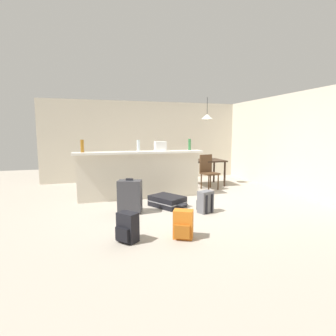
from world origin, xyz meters
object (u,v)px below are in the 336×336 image
bottle_amber (82,146)px  dining_chair_near_partition (208,170)px  pendant_lamp (207,117)px  suitcase_upright_charcoal (130,196)px  backpack_black (127,228)px  backpack_orange (183,225)px  suitcase_flat_black (167,201)px  bottle_green (190,144)px  grocery_bag (160,146)px  bottle_clear (138,146)px  dining_table (204,163)px  backpack_grey (205,202)px

bottle_amber → dining_chair_near_partition: 3.33m
pendant_lamp → suitcase_upright_charcoal: 3.66m
backpack_black → backpack_orange: same height
bottle_amber → suitcase_flat_black: bottle_amber is taller
bottle_green → grocery_bag: bottle_green is taller
bottle_clear → bottle_green: bottle_green is taller
dining_table → suitcase_flat_black: size_ratio=1.25×
bottle_clear → dining_table: size_ratio=0.24×
backpack_black → grocery_bag: bearing=65.2°
bottle_amber → bottle_green: bottle_amber is taller
pendant_lamp → backpack_black: pendant_lamp is taller
bottle_amber → backpack_black: 2.74m
dining_table → dining_chair_near_partition: size_ratio=1.18×
bottle_amber → suitcase_flat_black: bearing=-27.9°
suitcase_upright_charcoal → backpack_orange: bearing=-69.3°
dining_chair_near_partition → backpack_black: dining_chair_near_partition is taller
grocery_bag → suitcase_upright_charcoal: 1.65m
dining_table → backpack_black: 4.40m
pendant_lamp → dining_chair_near_partition: bearing=-108.7°
suitcase_flat_black → backpack_grey: (0.58, -0.61, 0.09)m
pendant_lamp → dining_table: bearing=168.5°
dining_table → suitcase_flat_black: dining_table is taller
bottle_clear → grocery_bag: size_ratio=1.00×
pendant_lamp → suitcase_flat_black: 3.14m
bottle_green → dining_table: 1.37m
grocery_bag → dining_chair_near_partition: (1.47, 0.52, -0.69)m
suitcase_flat_black → suitcase_upright_charcoal: size_ratio=1.32×
pendant_lamp → backpack_grey: size_ratio=1.54×
backpack_orange → dining_chair_near_partition: bearing=59.5°
grocery_bag → suitcase_flat_black: bearing=-95.2°
pendant_lamp → backpack_grey: bearing=-114.7°
suitcase_flat_black → backpack_orange: 1.71m
backpack_black → backpack_grey: bearing=30.9°
bottle_green → backpack_black: 3.31m
backpack_grey → bottle_clear: bearing=126.8°
dining_table → backpack_grey: dining_table is taller
pendant_lamp → backpack_black: size_ratio=1.54×
bottle_clear → dining_chair_near_partition: size_ratio=0.28×
suitcase_upright_charcoal → bottle_amber: bearing=127.7°
grocery_bag → suitcase_flat_black: (-0.08, -0.85, -1.10)m
backpack_grey → suitcase_upright_charcoal: bearing=164.4°
grocery_bag → pendant_lamp: pendant_lamp is taller
bottle_green → suitcase_flat_black: bottle_green is taller
suitcase_flat_black → backpack_black: backpack_black is taller
bottle_amber → dining_table: bearing=16.6°
grocery_bag → backpack_grey: grocery_bag is taller
backpack_orange → suitcase_flat_black: bearing=81.4°
bottle_clear → suitcase_flat_black: 1.43m
grocery_bag → suitcase_upright_charcoal: grocery_bag is taller
bottle_green → backpack_black: size_ratio=0.65×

